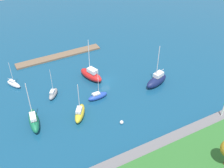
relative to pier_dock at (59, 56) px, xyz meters
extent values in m
plane|color=navy|center=(-6.99, 18.43, -0.26)|extent=(160.00, 160.00, 0.00)
cube|color=brown|center=(0.00, 0.00, 0.00)|extent=(27.17, 3.12, 0.53)
cube|color=slate|center=(-6.99, 44.56, 0.28)|extent=(55.24, 2.60, 1.10)
cube|color=#2D6B2D|center=(-6.99, 51.50, 0.39)|extent=(53.52, 11.31, 1.31)
cylinder|color=silver|center=(-23.78, 44.56, 2.43)|extent=(0.36, 0.36, 3.20)
ellipsoid|color=#141E4C|center=(-18.39, 26.56, 1.01)|extent=(8.06, 4.77, 2.55)
cube|color=silver|center=(-18.98, 26.39, 2.83)|extent=(3.09, 2.34, 1.09)
cylinder|color=silver|center=(-18.03, 26.67, 6.99)|extent=(0.18, 0.18, 9.42)
cylinder|color=silver|center=(-19.53, 26.22, 3.53)|extent=(3.05, 1.04, 0.15)
ellipsoid|color=red|center=(-3.96, 15.65, 0.96)|extent=(5.21, 8.41, 2.46)
cube|color=silver|center=(-4.16, 16.25, 2.74)|extent=(2.52, 3.24, 1.10)
cylinder|color=silver|center=(-3.84, 15.28, 6.93)|extent=(0.19, 0.19, 9.48)
cylinder|color=silver|center=(-4.30, 16.66, 3.44)|extent=(1.07, 2.80, 0.15)
ellipsoid|color=yellow|center=(4.79, 28.62, 0.89)|extent=(5.04, 6.15, 2.32)
cube|color=silver|center=(5.06, 29.02, 2.40)|extent=(2.20, 2.48, 0.70)
cylinder|color=silver|center=(4.61, 28.36, 5.59)|extent=(0.15, 0.15, 7.07)
cylinder|color=silver|center=(5.24, 29.28, 2.91)|extent=(1.35, 1.90, 0.12)
ellipsoid|color=#2347B2|center=(-1.82, 24.41, 0.48)|extent=(5.40, 2.06, 1.50)
cube|color=silver|center=(-1.40, 24.43, 1.44)|extent=(1.97, 1.17, 0.43)
cylinder|color=silver|center=(-2.09, 24.40, 4.88)|extent=(0.13, 0.13, 7.30)
cylinder|color=silver|center=(-1.08, 24.44, 1.81)|extent=(2.02, 0.20, 0.10)
ellipsoid|color=white|center=(15.93, 9.14, 0.48)|extent=(3.54, 4.79, 1.48)
cube|color=silver|center=(16.12, 8.81, 1.41)|extent=(1.56, 1.89, 0.39)
cylinder|color=silver|center=(15.82, 9.34, 4.28)|extent=(0.11, 0.11, 6.12)
cylinder|color=silver|center=(16.35, 8.42, 1.76)|extent=(1.14, 1.89, 0.09)
ellipsoid|color=#19724C|center=(14.91, 26.27, 1.17)|extent=(3.10, 7.74, 2.86)
cube|color=silver|center=(14.99, 26.87, 2.95)|extent=(1.62, 2.86, 0.72)
cylinder|color=silver|center=(14.86, 25.90, 6.93)|extent=(0.18, 0.18, 8.67)
cylinder|color=silver|center=(15.08, 27.58, 3.46)|extent=(0.60, 3.37, 0.14)
ellipsoid|color=gray|center=(7.86, 18.20, 0.49)|extent=(4.04, 4.57, 1.50)
cube|color=silver|center=(8.08, 18.49, 1.51)|extent=(1.75, 1.88, 0.55)
cylinder|color=silver|center=(7.72, 18.02, 4.49)|extent=(0.11, 0.11, 6.51)
cylinder|color=silver|center=(8.31, 18.78, 1.94)|extent=(1.26, 1.59, 0.09)
sphere|color=white|center=(-2.74, 35.08, 0.18)|extent=(0.88, 0.88, 0.88)
camera|label=1|loc=(20.00, 73.17, 44.04)|focal=43.51mm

